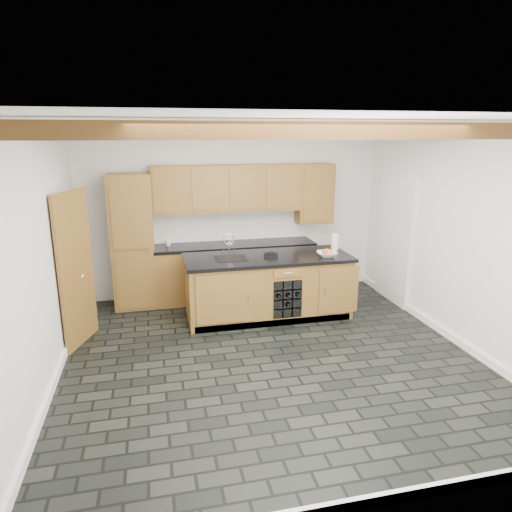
{
  "coord_description": "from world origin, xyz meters",
  "views": [
    {
      "loc": [
        -1.33,
        -5.0,
        2.67
      ],
      "look_at": [
        0.01,
        0.8,
        1.08
      ],
      "focal_mm": 32.0,
      "sensor_mm": 36.0,
      "label": 1
    }
  ],
  "objects_px": {
    "paper_towel": "(335,242)",
    "fruit_bowl": "(327,254)",
    "island": "(268,286)",
    "kitchen_scale": "(271,254)"
  },
  "relations": [
    {
      "from": "island",
      "to": "paper_towel",
      "type": "xyz_separation_m",
      "value": [
        1.11,
        0.17,
        0.59
      ]
    },
    {
      "from": "island",
      "to": "fruit_bowl",
      "type": "xyz_separation_m",
      "value": [
        0.84,
        -0.2,
        0.5
      ]
    },
    {
      "from": "island",
      "to": "fruit_bowl",
      "type": "height_order",
      "value": "fruit_bowl"
    },
    {
      "from": "island",
      "to": "paper_towel",
      "type": "distance_m",
      "value": 1.27
    },
    {
      "from": "paper_towel",
      "to": "fruit_bowl",
      "type": "bearing_deg",
      "value": -126.75
    },
    {
      "from": "kitchen_scale",
      "to": "paper_towel",
      "type": "bearing_deg",
      "value": 27.95
    },
    {
      "from": "island",
      "to": "kitchen_scale",
      "type": "xyz_separation_m",
      "value": [
        0.04,
        -0.0,
        0.49
      ]
    },
    {
      "from": "island",
      "to": "paper_towel",
      "type": "height_order",
      "value": "paper_towel"
    },
    {
      "from": "fruit_bowl",
      "to": "paper_towel",
      "type": "xyz_separation_m",
      "value": [
        0.28,
        0.37,
        0.09
      ]
    },
    {
      "from": "paper_towel",
      "to": "kitchen_scale",
      "type": "bearing_deg",
      "value": -170.95
    }
  ]
}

